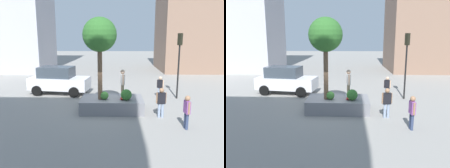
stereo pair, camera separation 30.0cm
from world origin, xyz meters
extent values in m
plane|color=gray|center=(0.00, 0.00, 0.00)|extent=(120.00, 120.00, 0.00)
cube|color=gray|center=(0.50, 0.00, 0.40)|extent=(3.84, 2.27, 0.81)
cylinder|color=brown|center=(-0.22, -0.25, 2.48)|extent=(0.28, 0.28, 3.34)
sphere|color=#2D6628|center=(-0.22, -0.25, 4.70)|extent=(2.02, 2.02, 2.02)
sphere|color=#2D6628|center=(1.37, -0.46, 1.14)|extent=(0.67, 0.67, 0.67)
sphere|color=#3D7A33|center=(0.05, -0.33, 1.06)|extent=(0.50, 0.50, 0.50)
cube|color=#A51E1E|center=(1.15, -0.12, 0.87)|extent=(0.32, 0.82, 0.02)
sphere|color=beige|center=(1.10, 0.14, 0.84)|extent=(0.06, 0.06, 0.06)
sphere|color=beige|center=(1.26, 0.12, 0.84)|extent=(0.06, 0.06, 0.06)
sphere|color=beige|center=(1.03, -0.37, 0.84)|extent=(0.06, 0.06, 0.06)
sphere|color=beige|center=(1.19, -0.39, 0.84)|extent=(0.06, 0.06, 0.06)
cylinder|color=#847056|center=(1.16, -0.22, 1.29)|extent=(0.15, 0.15, 0.83)
cylinder|color=#847056|center=(1.13, -0.03, 1.29)|extent=(0.15, 0.15, 0.83)
cube|color=silver|center=(1.15, -0.12, 2.03)|extent=(0.27, 0.49, 0.65)
cylinder|color=#D8AD8C|center=(1.18, -0.37, 2.05)|extent=(0.10, 0.10, 0.61)
cylinder|color=#D8AD8C|center=(1.11, 0.12, 2.05)|extent=(0.10, 0.10, 0.61)
sphere|color=#D8AD8C|center=(1.15, -0.12, 2.49)|extent=(0.27, 0.27, 0.27)
cube|color=white|center=(-3.85, 4.28, 0.88)|extent=(4.99, 2.64, 0.95)
cube|color=#38424C|center=(-4.08, 4.31, 1.78)|extent=(2.88, 2.11, 0.86)
cylinder|color=black|center=(-2.20, 5.05, 0.40)|extent=(0.83, 0.35, 0.81)
cylinder|color=black|center=(-2.48, 3.08, 0.40)|extent=(0.83, 0.35, 0.81)
cylinder|color=black|center=(-5.22, 5.48, 0.40)|extent=(0.83, 0.35, 0.81)
cylinder|color=black|center=(-5.49, 3.50, 0.40)|extent=(0.83, 0.35, 0.81)
cylinder|color=black|center=(5.33, 2.95, 1.99)|extent=(0.12, 0.12, 3.97)
cube|color=black|center=(5.33, 2.95, 4.40)|extent=(0.35, 0.37, 0.85)
sphere|color=red|center=(5.45, 3.03, 4.64)|extent=(0.14, 0.14, 0.14)
sphere|color=gold|center=(5.45, 3.03, 4.36)|extent=(0.14, 0.14, 0.14)
sphere|color=green|center=(5.45, 3.03, 4.08)|extent=(0.14, 0.14, 0.14)
cylinder|color=#8C9EB7|center=(4.15, 3.01, 0.39)|extent=(0.14, 0.14, 0.78)
cylinder|color=#8C9EB7|center=(4.00, 3.12, 0.39)|extent=(0.14, 0.14, 0.78)
cube|color=black|center=(4.07, 3.07, 1.09)|extent=(0.47, 0.42, 0.61)
cylinder|color=#D8AD8C|center=(4.26, 2.93, 1.11)|extent=(0.10, 0.10, 0.58)
cylinder|color=#D8AD8C|center=(3.89, 3.21, 1.11)|extent=(0.10, 0.10, 0.58)
sphere|color=#D8AD8C|center=(4.07, 3.07, 1.53)|extent=(0.26, 0.26, 0.26)
cylinder|color=navy|center=(4.31, -2.94, 0.41)|extent=(0.15, 0.15, 0.82)
cylinder|color=navy|center=(4.29, -2.74, 0.41)|extent=(0.15, 0.15, 0.82)
cube|color=#8C4C99|center=(4.30, -2.84, 1.14)|extent=(0.24, 0.48, 0.64)
cylinder|color=#9E7251|center=(4.32, -3.08, 1.16)|extent=(0.10, 0.10, 0.61)
cylinder|color=#9E7251|center=(4.27, -2.60, 1.16)|extent=(0.10, 0.10, 0.61)
sphere|color=#9E7251|center=(4.30, -2.84, 1.60)|extent=(0.27, 0.27, 0.27)
cylinder|color=#8C9EB7|center=(3.43, -1.21, 0.41)|extent=(0.15, 0.15, 0.83)
cylinder|color=#8C9EB7|center=(3.23, -1.22, 0.41)|extent=(0.15, 0.15, 0.83)
cube|color=black|center=(3.33, -1.21, 1.15)|extent=(0.48, 0.23, 0.65)
cylinder|color=#9E7251|center=(3.57, -1.20, 1.17)|extent=(0.10, 0.10, 0.61)
cylinder|color=#9E7251|center=(3.08, -1.23, 1.17)|extent=(0.10, 0.10, 0.61)
sphere|color=#9E7251|center=(3.33, -1.21, 1.61)|extent=(0.27, 0.27, 0.27)
cube|color=#8C6B56|center=(12.00, 18.41, 7.00)|extent=(10.62, 8.92, 14.00)
camera|label=1|loc=(0.79, -13.71, 4.58)|focal=36.38mm
camera|label=2|loc=(1.09, -13.71, 4.58)|focal=36.38mm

